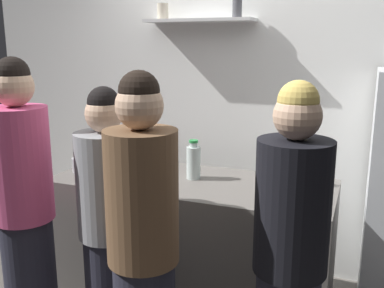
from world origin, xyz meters
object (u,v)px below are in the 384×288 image
(baking_pan, at_px, (122,161))
(person_blonde, at_px, (289,262))
(water_bottle_plastic, at_px, (194,162))
(person_grey_hoodie, at_px, (109,230))
(person_pink_top, at_px, (25,210))
(wine_bottle_dark_glass, at_px, (296,167))
(wine_bottle_pale_glass, at_px, (119,163))
(utensil_holder, at_px, (80,164))
(person_brown_jacket, at_px, (143,252))

(baking_pan, relative_size, person_blonde, 0.21)
(water_bottle_plastic, bearing_deg, person_grey_hoodie, -109.53)
(person_grey_hoodie, distance_m, person_pink_top, 0.51)
(wine_bottle_dark_glass, bearing_deg, wine_bottle_pale_glass, -165.87)
(baking_pan, relative_size, wine_bottle_pale_glass, 1.23)
(baking_pan, distance_m, utensil_holder, 0.33)
(utensil_holder, height_order, person_brown_jacket, person_brown_jacket)
(wine_bottle_pale_glass, xyz_separation_m, person_pink_top, (-0.26, -0.63, -0.15))
(wine_bottle_pale_glass, bearing_deg, person_grey_hoodie, -65.81)
(baking_pan, distance_m, wine_bottle_pale_glass, 0.35)
(wine_bottle_pale_glass, height_order, person_brown_jacket, person_brown_jacket)
(baking_pan, distance_m, person_blonde, 1.68)
(wine_bottle_dark_glass, distance_m, water_bottle_plastic, 0.67)
(wine_bottle_pale_glass, relative_size, person_brown_jacket, 0.16)
(person_grey_hoodie, bearing_deg, utensil_holder, 146.32)
(baking_pan, height_order, water_bottle_plastic, water_bottle_plastic)
(baking_pan, distance_m, wine_bottle_dark_glass, 1.30)
(wine_bottle_pale_glass, bearing_deg, utensil_holder, 175.98)
(water_bottle_plastic, height_order, person_brown_jacket, person_brown_jacket)
(water_bottle_plastic, bearing_deg, person_brown_jacket, -82.76)
(wine_bottle_dark_glass, distance_m, person_blonde, 0.91)
(baking_pan, relative_size, person_brown_jacket, 0.20)
(person_brown_jacket, bearing_deg, wine_bottle_pale_glass, 20.30)
(water_bottle_plastic, xyz_separation_m, person_blonde, (0.78, -0.77, -0.21))
(wine_bottle_pale_glass, relative_size, wine_bottle_dark_glass, 0.84)
(person_blonde, bearing_deg, baking_pan, -174.81)
(baking_pan, bearing_deg, person_pink_top, -95.82)
(water_bottle_plastic, xyz_separation_m, person_grey_hoodie, (-0.24, -0.69, -0.25))
(wine_bottle_pale_glass, bearing_deg, person_blonde, -25.33)
(utensil_holder, relative_size, water_bottle_plastic, 0.82)
(wine_bottle_dark_glass, relative_size, person_brown_jacket, 0.19)
(utensil_holder, height_order, wine_bottle_dark_glass, wine_bottle_dark_glass)
(person_brown_jacket, bearing_deg, person_pink_top, 62.82)
(person_blonde, bearing_deg, wine_bottle_pale_glass, -167.71)
(utensil_holder, relative_size, wine_bottle_dark_glass, 0.67)
(utensil_holder, distance_m, person_brown_jacket, 1.24)
(baking_pan, relative_size, utensil_holder, 1.55)
(wine_bottle_dark_glass, bearing_deg, person_blonde, -82.36)
(water_bottle_plastic, relative_size, person_brown_jacket, 0.16)
(baking_pan, distance_m, person_pink_top, 0.94)
(person_grey_hoodie, bearing_deg, wine_bottle_pale_glass, 123.77)
(utensil_holder, bearing_deg, water_bottle_plastic, 10.37)
(person_pink_top, height_order, person_brown_jacket, person_pink_top)
(utensil_holder, relative_size, person_pink_top, 0.13)
(water_bottle_plastic, bearing_deg, utensil_holder, -169.63)
(wine_bottle_pale_glass, xyz_separation_m, person_blonde, (1.25, -0.59, -0.19))
(wine_bottle_pale_glass, height_order, wine_bottle_dark_glass, wine_bottle_dark_glass)
(person_blonde, relative_size, person_pink_top, 0.95)
(utensil_holder, bearing_deg, person_brown_jacket, -40.96)
(person_grey_hoodie, bearing_deg, person_pink_top, -156.70)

